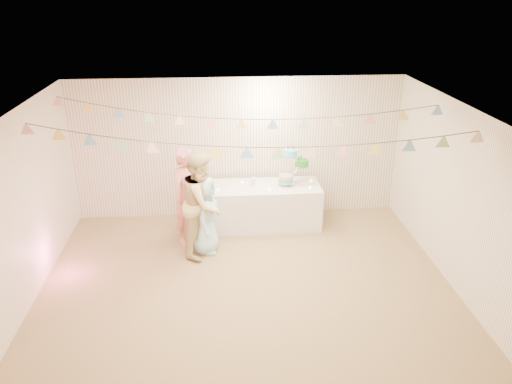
{
  "coord_description": "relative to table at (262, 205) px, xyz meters",
  "views": [
    {
      "loc": [
        -0.36,
        -6.21,
        4.15
      ],
      "look_at": [
        0.2,
        0.8,
        1.15
      ],
      "focal_mm": 35.0,
      "sensor_mm": 36.0,
      "label": 1
    }
  ],
  "objects": [
    {
      "name": "cake_stand",
      "position": [
        0.55,
        0.05,
        0.7
      ],
      "size": [
        0.61,
        0.36,
        0.68
      ],
      "primitive_type": null,
      "color": "silver",
      "rests_on": "table"
    },
    {
      "name": "tealight_4",
      "position": [
        0.82,
        -0.18,
        0.4
      ],
      "size": [
        0.04,
        0.04,
        0.03
      ],
      "primitive_type": "cylinder",
      "color": "#FFD88C",
      "rests_on": "table"
    },
    {
      "name": "cake_middle",
      "position": [
        0.73,
        0.14,
        0.72
      ],
      "size": [
        0.27,
        0.27,
        0.22
      ],
      "primitive_type": null,
      "color": "#23921F",
      "rests_on": "cake_stand"
    },
    {
      "name": "cake_bottom",
      "position": [
        0.4,
        -0.01,
        0.45
      ],
      "size": [
        0.31,
        0.31,
        0.15
      ],
      "primitive_type": null,
      "color": "#2ABAC5",
      "rests_on": "cake_stand"
    },
    {
      "name": "tealight_5",
      "position": [
        0.9,
        0.15,
        0.4
      ],
      "size": [
        0.04,
        0.04,
        0.03
      ],
      "primitive_type": "cylinder",
      "color": "#FFD88C",
      "rests_on": "table"
    },
    {
      "name": "table",
      "position": [
        0.0,
        0.0,
        0.0
      ],
      "size": [
        2.05,
        0.82,
        0.77
      ],
      "primitive_type": "cube",
      "color": "white",
      "rests_on": "floor"
    },
    {
      "name": "bunting_back",
      "position": [
        -0.41,
        -0.86,
        1.96
      ],
      "size": [
        5.6,
        1.1,
        0.4
      ],
      "primitive_type": null,
      "color": "pink",
      "rests_on": "ceiling"
    },
    {
      "name": "person_child",
      "position": [
        -1.01,
        -0.89,
        0.27
      ],
      "size": [
        0.51,
        0.7,
        1.32
      ],
      "primitive_type": "imported",
      "rotation": [
        0.0,
        0.0,
        1.43
      ],
      "color": "#B4E5FF",
      "rests_on": "floor"
    },
    {
      "name": "platter",
      "position": [
        -0.61,
        -0.05,
        0.37
      ],
      "size": [
        0.37,
        0.37,
        0.02
      ],
      "primitive_type": "cylinder",
      "color": "white",
      "rests_on": "table"
    },
    {
      "name": "tealight_1",
      "position": [
        -0.35,
        0.18,
        0.4
      ],
      "size": [
        0.04,
        0.04,
        0.03
      ],
      "primitive_type": "cylinder",
      "color": "#FFD88C",
      "rests_on": "table"
    },
    {
      "name": "tealight_0",
      "position": [
        -0.8,
        -0.15,
        0.4
      ],
      "size": [
        0.04,
        0.04,
        0.03
      ],
      "primitive_type": "cylinder",
      "color": "#FFD88C",
      "rests_on": "table"
    },
    {
      "name": "cake_top_tier",
      "position": [
        0.49,
        0.02,
        0.99
      ],
      "size": [
        0.25,
        0.25,
        0.19
      ],
      "primitive_type": null,
      "color": "#4EDCF7",
      "rests_on": "cake_stand"
    },
    {
      "name": "posy",
      "position": [
        -0.16,
        0.05,
        0.44
      ],
      "size": [
        0.13,
        0.13,
        0.15
      ],
      "primitive_type": null,
      "color": "white",
      "rests_on": "table"
    },
    {
      "name": "bunting_front",
      "position": [
        -0.41,
        -2.16,
        1.93
      ],
      "size": [
        5.6,
        0.9,
        0.36
      ],
      "primitive_type": null,
      "color": "#72A5E5",
      "rests_on": "ceiling"
    },
    {
      "name": "person_adult_a",
      "position": [
        -1.29,
        -0.52,
        0.46
      ],
      "size": [
        0.71,
        0.72,
        1.68
      ],
      "primitive_type": "imported",
      "rotation": [
        0.0,
        0.0,
        0.82
      ],
      "color": "#ED877C",
      "rests_on": "floor"
    },
    {
      "name": "left_wall",
      "position": [
        -3.41,
        -1.96,
        0.91
      ],
      "size": [
        5.0,
        5.0,
        0.0
      ],
      "primitive_type": "plane",
      "color": "white",
      "rests_on": "ground"
    },
    {
      "name": "person_adult_b",
      "position": [
        -1.05,
        -0.89,
        0.48
      ],
      "size": [
        0.87,
        1.0,
        1.74
      ],
      "primitive_type": "imported",
      "rotation": [
        0.0,
        0.0,
        1.28
      ],
      "color": "#DECA88",
      "rests_on": "floor"
    },
    {
      "name": "tealight_3",
      "position": [
        0.35,
        0.22,
        0.4
      ],
      "size": [
        0.04,
        0.04,
        0.03
      ],
      "primitive_type": "cylinder",
      "color": "#FFD88C",
      "rests_on": "table"
    },
    {
      "name": "back_wall",
      "position": [
        -0.41,
        0.54,
        0.91
      ],
      "size": [
        6.0,
        6.0,
        0.0
      ],
      "primitive_type": "plane",
      "color": "white",
      "rests_on": "ground"
    },
    {
      "name": "right_wall",
      "position": [
        2.59,
        -1.96,
        0.91
      ],
      "size": [
        5.0,
        5.0,
        0.0
      ],
      "primitive_type": "plane",
      "color": "white",
      "rests_on": "ground"
    },
    {
      "name": "ceiling",
      "position": [
        -0.41,
        -1.96,
        2.21
      ],
      "size": [
        6.0,
        6.0,
        0.0
      ],
      "primitive_type": "plane",
      "color": "white",
      "rests_on": "ground"
    },
    {
      "name": "floor",
      "position": [
        -0.41,
        -1.96,
        -0.39
      ],
      "size": [
        6.0,
        6.0,
        0.0
      ],
      "primitive_type": "plane",
      "color": "olive",
      "rests_on": "ground"
    },
    {
      "name": "tealight_2",
      "position": [
        0.1,
        -0.22,
        0.4
      ],
      "size": [
        0.04,
        0.04,
        0.03
      ],
      "primitive_type": "cylinder",
      "color": "#FFD88C",
      "rests_on": "table"
    },
    {
      "name": "front_wall",
      "position": [
        -0.41,
        -4.46,
        0.91
      ],
      "size": [
        6.0,
        6.0,
        0.0
      ],
      "primitive_type": "plane",
      "color": "white",
      "rests_on": "ground"
    }
  ]
}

